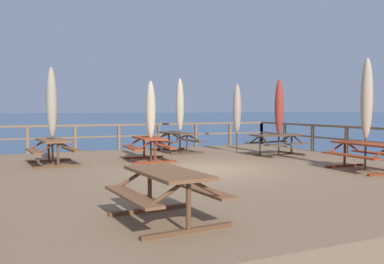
% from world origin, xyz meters
% --- Properties ---
extents(ground_plane, '(600.00, 600.00, 0.00)m').
position_xyz_m(ground_plane, '(0.00, 0.00, 0.00)').
color(ground_plane, navy).
extents(wooden_deck, '(12.61, 13.00, 0.82)m').
position_xyz_m(wooden_deck, '(0.00, 0.00, 0.41)').
color(wooden_deck, '#846647').
rests_on(wooden_deck, ground).
extents(railing_waterside_far, '(12.41, 0.10, 1.09)m').
position_xyz_m(railing_waterside_far, '(-0.00, 6.35, 1.56)').
color(railing_waterside_far, brown).
rests_on(railing_waterside_far, wooden_deck).
extents(railing_side_right, '(0.10, 12.80, 1.09)m').
position_xyz_m(railing_side_right, '(6.16, -0.00, 1.57)').
color(railing_side_right, brown).
rests_on(railing_side_right, wooden_deck).
extents(picnic_table_back_left, '(1.47, 1.99, 0.78)m').
position_xyz_m(picnic_table_back_left, '(3.87, -2.07, 1.38)').
color(picnic_table_back_left, '#993819').
rests_on(picnic_table_back_left, wooden_deck).
extents(picnic_table_front_right, '(2.02, 1.58, 0.78)m').
position_xyz_m(picnic_table_front_right, '(3.94, 2.12, 1.38)').
color(picnic_table_front_right, brown).
rests_on(picnic_table_front_right, wooden_deck).
extents(picnic_table_back_right, '(1.50, 1.83, 0.78)m').
position_xyz_m(picnic_table_back_right, '(-0.85, 2.50, 1.37)').
color(picnic_table_back_right, '#993819').
rests_on(picnic_table_back_right, wooden_deck).
extents(picnic_table_front_left, '(1.48, 2.13, 0.78)m').
position_xyz_m(picnic_table_front_left, '(1.09, 4.74, 1.38)').
color(picnic_table_front_left, brown).
rests_on(picnic_table_front_left, wooden_deck).
extents(picnic_table_mid_left, '(1.52, 1.81, 0.78)m').
position_xyz_m(picnic_table_mid_left, '(-2.95, -4.60, 1.37)').
color(picnic_table_mid_left, brown).
rests_on(picnic_table_mid_left, wooden_deck).
extents(picnic_table_mid_right, '(1.55, 1.96, 0.78)m').
position_xyz_m(picnic_table_mid_right, '(-3.83, 2.84, 1.38)').
color(picnic_table_mid_right, brown).
rests_on(picnic_table_mid_right, wooden_deck).
extents(patio_umbrella_tall_mid_right, '(0.32, 0.32, 3.10)m').
position_xyz_m(patio_umbrella_tall_mid_right, '(3.93, -2.00, 2.79)').
color(patio_umbrella_tall_mid_right, '#4C3828').
rests_on(patio_umbrella_tall_mid_right, wooden_deck).
extents(patio_umbrella_tall_back_left, '(0.32, 0.32, 2.79)m').
position_xyz_m(patio_umbrella_tall_back_left, '(4.01, 2.07, 2.59)').
color(patio_umbrella_tall_back_left, '#4C3828').
rests_on(patio_umbrella_tall_back_left, wooden_deck).
extents(patio_umbrella_short_mid, '(0.32, 0.32, 2.62)m').
position_xyz_m(patio_umbrella_short_mid, '(-0.82, 2.43, 2.48)').
color(patio_umbrella_short_mid, '#4C3828').
rests_on(patio_umbrella_short_mid, wooden_deck).
extents(patio_umbrella_short_back, '(0.32, 0.32, 2.91)m').
position_xyz_m(patio_umbrella_short_back, '(1.16, 4.68, 2.67)').
color(patio_umbrella_short_back, '#4C3828').
rests_on(patio_umbrella_short_back, wooden_deck).
extents(patio_umbrella_tall_front, '(0.32, 0.32, 2.67)m').
position_xyz_m(patio_umbrella_tall_front, '(3.14, 3.61, 2.52)').
color(patio_umbrella_tall_front, '#4C3828').
rests_on(patio_umbrella_tall_front, wooden_deck).
extents(patio_umbrella_short_front, '(0.32, 0.32, 2.97)m').
position_xyz_m(patio_umbrella_short_front, '(-3.85, 2.83, 2.71)').
color(patio_umbrella_short_front, '#4C3828').
rests_on(patio_umbrella_short_front, wooden_deck).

